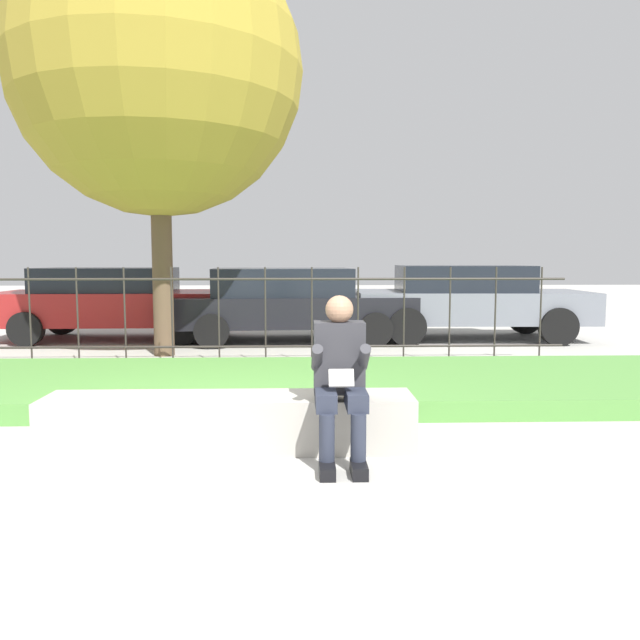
% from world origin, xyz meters
% --- Properties ---
extents(ground_plane, '(60.00, 60.00, 0.00)m').
position_xyz_m(ground_plane, '(0.00, 0.00, 0.00)').
color(ground_plane, '#B2AFA8').
extents(stone_bench, '(2.89, 0.52, 0.42)m').
position_xyz_m(stone_bench, '(0.24, 0.00, 0.19)').
color(stone_bench, '#ADA89E').
rests_on(stone_bench, ground_plane).
extents(person_seated_reader, '(0.42, 0.73, 1.22)m').
position_xyz_m(person_seated_reader, '(1.09, -0.29, 0.66)').
color(person_seated_reader, black).
rests_on(person_seated_reader, ground_plane).
extents(grass_berm, '(10.99, 2.60, 0.20)m').
position_xyz_m(grass_berm, '(0.00, 2.00, 0.10)').
color(grass_berm, '#569342').
rests_on(grass_berm, ground_plane).
extents(iron_fence, '(8.99, 0.03, 1.38)m').
position_xyz_m(iron_fence, '(0.00, 3.77, 0.72)').
color(iron_fence, '#332D28').
rests_on(iron_fence, ground_plane).
extents(car_parked_left, '(4.29, 1.88, 1.33)m').
position_xyz_m(car_parked_left, '(-2.61, 6.75, 0.71)').
color(car_parked_left, maroon).
rests_on(car_parked_left, ground_plane).
extents(car_parked_center, '(4.56, 2.16, 1.32)m').
position_xyz_m(car_parked_center, '(0.60, 6.46, 0.70)').
color(car_parked_center, black).
rests_on(car_parked_center, ground_plane).
extents(car_parked_right, '(4.25, 2.01, 1.37)m').
position_xyz_m(car_parked_right, '(3.92, 6.57, 0.74)').
color(car_parked_right, slate).
rests_on(car_parked_right, ground_plane).
extents(tree_behind_fence, '(4.32, 4.32, 6.44)m').
position_xyz_m(tree_behind_fence, '(-1.30, 4.80, 4.27)').
color(tree_behind_fence, brown).
rests_on(tree_behind_fence, ground_plane).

